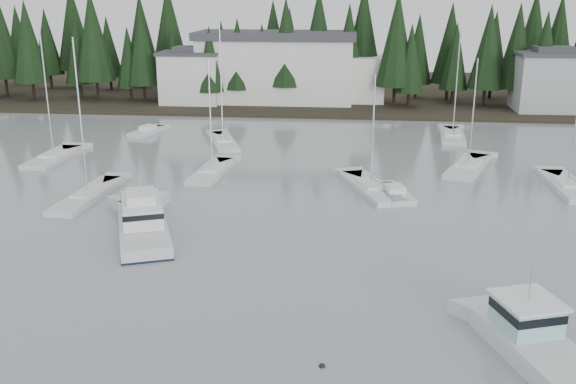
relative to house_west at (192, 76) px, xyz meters
name	(u,v)px	position (x,y,z in m)	size (l,w,h in m)	color
far_shore_land	(314,91)	(18.00, 18.00, -4.65)	(240.00, 54.00, 1.00)	black
conifer_treeline	(309,101)	(18.00, 7.00, -4.65)	(200.00, 22.00, 20.00)	black
house_west	(192,76)	(0.00, 0.00, 0.00)	(9.54, 7.42, 8.75)	silver
house_east_a	(551,80)	(54.00, -1.00, 0.25)	(10.60, 8.48, 9.25)	#999EA0
harbor_inn	(289,68)	(15.04, 3.34, 1.12)	(29.50, 11.50, 10.90)	silver
cabin_cruiser_center	(143,224)	(10.07, -55.46, -3.93)	(7.31, 11.74, 4.83)	silver
lobster_boat_teal	(540,349)	(34.91, -70.30, -4.05)	(5.98, 9.69, 5.09)	silver
sailboat_0	(371,189)	(27.22, -42.67, -4.60)	(6.11, 10.45, 11.07)	silver
sailboat_2	(223,143)	(10.04, -25.59, -4.57)	(5.76, 10.11, 14.53)	silver
sailboat_3	(567,188)	(45.21, -40.33, -4.58)	(2.97, 9.88, 14.49)	silver
sailboat_4	(452,137)	(37.72, -19.45, -4.59)	(3.69, 9.98, 13.42)	silver
sailboat_5	(54,159)	(-6.61, -34.90, -4.58)	(3.06, 9.52, 14.42)	silver
sailboat_6	(88,197)	(2.49, -47.58, -4.58)	(3.07, 10.87, 14.31)	silver
sailboat_7	(468,168)	(37.29, -34.24, -4.60)	(6.42, 10.59, 11.68)	silver
sailboat_10	(212,173)	(11.65, -38.71, -4.59)	(3.37, 9.47, 11.68)	silver
runabout_1	(395,195)	(29.29, -44.41, -4.52)	(3.52, 6.20, 1.42)	silver
runabout_3	(148,132)	(-0.67, -20.81, -4.52)	(3.84, 6.51, 1.42)	silver
mooring_buoy_dark	(322,367)	(24.37, -71.99, -4.65)	(0.33, 0.33, 0.33)	black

